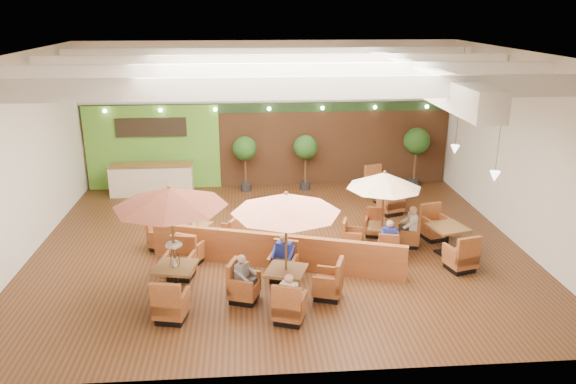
{
  "coord_description": "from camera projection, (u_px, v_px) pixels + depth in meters",
  "views": [
    {
      "loc": [
        -0.91,
        -15.06,
        6.69
      ],
      "look_at": [
        0.3,
        0.5,
        1.5
      ],
      "focal_mm": 35.0,
      "sensor_mm": 36.0,
      "label": 1
    }
  ],
  "objects": [
    {
      "name": "diner_2",
      "position": [
        244.0,
        273.0,
        13.16
      ],
      "size": [
        0.39,
        0.41,
        0.73
      ],
      "rotation": [
        0.0,
        0.0,
        4.22
      ],
      "color": "slate",
      "rests_on": "ground"
    },
    {
      "name": "table_1",
      "position": [
        286.0,
        227.0,
        12.87
      ],
      "size": [
        2.83,
        2.83,
        2.73
      ],
      "rotation": [
        0.0,
        0.0,
        -0.33
      ],
      "color": "brown",
      "rests_on": "ground"
    },
    {
      "name": "service_counter",
      "position": [
        152.0,
        179.0,
        20.74
      ],
      "size": [
        3.0,
        0.75,
        1.18
      ],
      "color": "beige",
      "rests_on": "ground"
    },
    {
      "name": "table_0",
      "position": [
        171.0,
        214.0,
        12.88
      ],
      "size": [
        2.64,
        2.89,
        2.85
      ],
      "rotation": [
        0.0,
        0.0,
        -0.2
      ],
      "color": "brown",
      "rests_on": "ground"
    },
    {
      "name": "table_2",
      "position": [
        383.0,
        195.0,
        15.86
      ],
      "size": [
        2.37,
        2.37,
        2.33
      ],
      "rotation": [
        0.0,
        0.0,
        -0.28
      ],
      "color": "brown",
      "rests_on": "ground"
    },
    {
      "name": "booth_divider",
      "position": [
        275.0,
        251.0,
        14.95
      ],
      "size": [
        6.66,
        2.31,
        0.96
      ],
      "primitive_type": "cube",
      "rotation": [
        0.0,
        0.0,
        -0.31
      ],
      "color": "brown",
      "rests_on": "ground"
    },
    {
      "name": "diner_0",
      "position": [
        290.0,
        292.0,
        12.28
      ],
      "size": [
        0.41,
        0.39,
        0.73
      ],
      "rotation": [
        0.0,
        0.0,
        -0.48
      ],
      "color": "white",
      "rests_on": "ground"
    },
    {
      "name": "room",
      "position": [
        284.0,
        116.0,
        16.44
      ],
      "size": [
        14.04,
        14.0,
        5.52
      ],
      "color": "#381E0F",
      "rests_on": "ground"
    },
    {
      "name": "table_4",
      "position": [
        447.0,
        241.0,
        15.81
      ],
      "size": [
        1.15,
        2.94,
        1.05
      ],
      "rotation": [
        0.0,
        0.0,
        0.27
      ],
      "color": "brown",
      "rests_on": "ground"
    },
    {
      "name": "table_3",
      "position": [
        194.0,
        235.0,
        16.14
      ],
      "size": [
        2.66,
        2.66,
        1.52
      ],
      "rotation": [
        0.0,
        0.0,
        -0.42
      ],
      "color": "brown",
      "rests_on": "ground"
    },
    {
      "name": "diner_1",
      "position": [
        283.0,
        253.0,
        14.17
      ],
      "size": [
        0.44,
        0.42,
        0.8
      ],
      "rotation": [
        0.0,
        0.0,
        2.73
      ],
      "color": "navy",
      "rests_on": "ground"
    },
    {
      "name": "topiary_0",
      "position": [
        245.0,
        151.0,
        20.87
      ],
      "size": [
        0.91,
        0.91,
        2.1
      ],
      "color": "black",
      "rests_on": "ground"
    },
    {
      "name": "diner_3",
      "position": [
        389.0,
        235.0,
        15.33
      ],
      "size": [
        0.38,
        0.32,
        0.73
      ],
      "rotation": [
        0.0,
        0.0,
        -0.16
      ],
      "color": "navy",
      "rests_on": "ground"
    },
    {
      "name": "diner_4",
      "position": [
        411.0,
        222.0,
        16.19
      ],
      "size": [
        0.33,
        0.4,
        0.78
      ],
      "rotation": [
        0.0,
        0.0,
        1.45
      ],
      "color": "white",
      "rests_on": "ground"
    },
    {
      "name": "topiary_1",
      "position": [
        305.0,
        149.0,
        21.04
      ],
      "size": [
        0.91,
        0.91,
        2.11
      ],
      "color": "black",
      "rests_on": "ground"
    },
    {
      "name": "topiary_2",
      "position": [
        417.0,
        143.0,
        21.3
      ],
      "size": [
        1.0,
        1.0,
        2.31
      ],
      "color": "black",
      "rests_on": "ground"
    },
    {
      "name": "table_5",
      "position": [
        383.0,
        193.0,
        19.85
      ],
      "size": [
        1.2,
        3.0,
        1.06
      ],
      "rotation": [
        0.0,
        0.0,
        0.32
      ],
      "color": "brown",
      "rests_on": "ground"
    }
  ]
}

